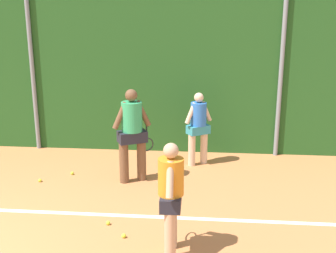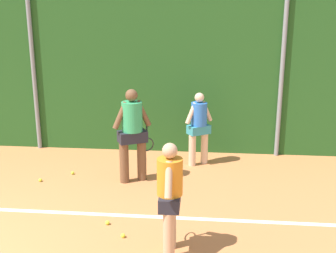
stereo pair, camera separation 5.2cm
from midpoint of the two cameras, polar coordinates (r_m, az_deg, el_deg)
hedge_fence_backdrop at (r=10.68m, az=-17.69°, el=6.58°), size 20.03×0.25×3.55m
fence_post_center at (r=10.50m, az=-18.12°, el=7.30°), size 0.10×0.10×3.88m
fence_post_right at (r=9.80m, az=14.98°, el=7.01°), size 0.10×0.10×3.88m
player_foreground_near at (r=5.72m, az=0.12°, el=-9.11°), size 0.35×0.76×1.62m
player_midcourt at (r=8.16m, az=-5.07°, el=-0.57°), size 0.75×0.53×1.86m
player_backcourt_far at (r=9.11m, az=3.99°, el=0.24°), size 0.59×0.49×1.61m
tennis_ball_0 at (r=9.60m, az=-3.50°, el=-4.41°), size 0.07×0.07×0.07m
tennis_ball_2 at (r=8.79m, az=-17.21°, el=-7.02°), size 0.07×0.07×0.07m
tennis_ball_4 at (r=6.52m, az=-6.28°, el=-14.57°), size 0.07×0.07×0.07m
tennis_ball_6 at (r=6.90m, az=-8.39°, el=-12.86°), size 0.07×0.07×0.07m
tennis_ball_8 at (r=8.99m, az=-13.08°, el=-6.20°), size 0.07×0.07×0.07m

